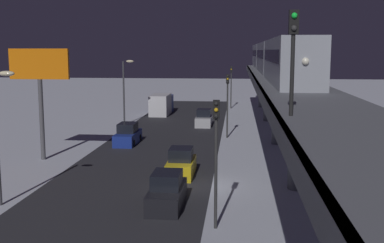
# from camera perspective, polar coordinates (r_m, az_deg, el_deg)

# --- Properties ---
(ground_plane) EXTENTS (240.00, 240.00, 0.00)m
(ground_plane) POSITION_cam_1_polar(r_m,az_deg,el_deg) (31.32, 1.37, -7.71)
(ground_plane) COLOR silver
(avenue_asphalt) EXTENTS (11.00, 104.38, 0.01)m
(avenue_asphalt) POSITION_cam_1_polar(r_m,az_deg,el_deg) (32.04, -7.59, -7.40)
(avenue_asphalt) COLOR #28282D
(avenue_asphalt) RESTS_ON ground_plane
(elevated_railway) EXTENTS (5.00, 104.38, 6.25)m
(elevated_railway) POSITION_cam_1_polar(r_m,az_deg,el_deg) (30.43, 12.76, 1.97)
(elevated_railway) COLOR slate
(elevated_railway) RESTS_ON ground_plane
(subway_train) EXTENTS (2.94, 55.47, 3.40)m
(subway_train) POSITION_cam_1_polar(r_m,az_deg,el_deg) (56.46, 9.60, 7.66)
(subway_train) COLOR #999EA8
(subway_train) RESTS_ON elevated_railway
(rail_signal) EXTENTS (0.36, 0.41, 4.00)m
(rail_signal) POSITION_cam_1_polar(r_m,az_deg,el_deg) (18.55, 12.02, 9.04)
(rail_signal) COLOR black
(rail_signal) RESTS_ON elevated_railway
(sedan_blue) EXTENTS (1.91, 4.75, 1.97)m
(sedan_blue) POSITION_cam_1_polar(r_m,az_deg,el_deg) (45.42, -7.70, -1.67)
(sedan_blue) COLOR navy
(sedan_blue) RESTS_ON ground_plane
(sedan_black) EXTENTS (1.80, 4.51, 1.97)m
(sedan_black) POSITION_cam_1_polar(r_m,az_deg,el_deg) (27.22, -3.02, -8.48)
(sedan_black) COLOR black
(sedan_black) RESTS_ON ground_plane
(sedan_silver) EXTENTS (1.80, 4.16, 1.97)m
(sedan_silver) POSITION_cam_1_polar(r_m,az_deg,el_deg) (55.74, 1.43, 0.30)
(sedan_silver) COLOR #B2B2B7
(sedan_silver) RESTS_ON ground_plane
(sedan_yellow) EXTENTS (1.80, 4.10, 1.97)m
(sedan_yellow) POSITION_cam_1_polar(r_m,az_deg,el_deg) (33.69, -1.31, -5.14)
(sedan_yellow) COLOR gold
(sedan_yellow) RESTS_ON ground_plane
(box_truck) EXTENTS (2.40, 7.40, 2.80)m
(box_truck) POSITION_cam_1_polar(r_m,az_deg,el_deg) (66.16, -3.67, 2.06)
(box_truck) COLOR navy
(box_truck) RESTS_ON ground_plane
(traffic_light_near) EXTENTS (0.32, 0.44, 6.40)m
(traffic_light_near) POSITION_cam_1_polar(r_m,az_deg,el_deg) (23.05, 2.90, -2.88)
(traffic_light_near) COLOR #2D2D2D
(traffic_light_near) RESTS_ON ground_plane
(traffic_light_mid) EXTENTS (0.32, 0.44, 6.40)m
(traffic_light_mid) POSITION_cam_1_polar(r_m,az_deg,el_deg) (47.68, 4.28, 3.00)
(traffic_light_mid) COLOR #2D2D2D
(traffic_light_mid) RESTS_ON ground_plane
(traffic_light_far) EXTENTS (0.32, 0.44, 6.40)m
(traffic_light_far) POSITION_cam_1_polar(r_m,az_deg,el_deg) (72.47, 4.71, 4.87)
(traffic_light_far) COLOR #2D2D2D
(traffic_light_far) RESTS_ON ground_plane
(commercial_billboard) EXTENTS (4.80, 0.36, 8.90)m
(commercial_billboard) POSITION_cam_1_polar(r_m,az_deg,el_deg) (39.59, -17.80, 5.32)
(commercial_billboard) COLOR #4C4C51
(commercial_billboard) RESTS_ON ground_plane
(street_lamp_far) EXTENTS (1.35, 0.44, 7.65)m
(street_lamp_far) POSITION_cam_1_polar(r_m,az_deg,el_deg) (56.69, -7.98, 4.44)
(street_lamp_far) COLOR #38383D
(street_lamp_far) RESTS_ON ground_plane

